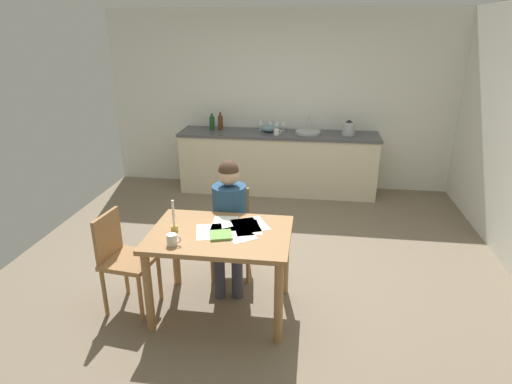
{
  "coord_description": "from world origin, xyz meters",
  "views": [
    {
      "loc": [
        0.51,
        -3.83,
        2.31
      ],
      "look_at": [
        -0.01,
        -0.07,
        0.85
      ],
      "focal_mm": 29.84,
      "sensor_mm": 36.0,
      "label": 1
    }
  ],
  "objects_px": {
    "chair_at_table": "(231,229)",
    "wine_glass_back_left": "(270,123)",
    "chair_side_empty": "(123,257)",
    "candlestick": "(174,223)",
    "wine_glass_near_sink": "(283,123)",
    "bottle_vinegar": "(220,122)",
    "stovetop_kettle": "(349,128)",
    "book_magazine": "(221,235)",
    "dining_table": "(221,245)",
    "wine_glass_by_kettle": "(277,123)",
    "person_seated": "(229,215)",
    "coffee_mug": "(172,240)",
    "mixing_bowl": "(269,128)",
    "sink_unit": "(308,132)",
    "bottle_oil": "(212,123)",
    "teacup_on_counter": "(277,132)",
    "wine_glass_back_right": "(261,123)"
  },
  "relations": [
    {
      "from": "person_seated",
      "to": "wine_glass_back_left",
      "type": "bearing_deg",
      "value": 87.94
    },
    {
      "from": "chair_at_table",
      "to": "dining_table",
      "type": "bearing_deg",
      "value": -86.18
    },
    {
      "from": "bottle_oil",
      "to": "wine_glass_near_sink",
      "type": "xyz_separation_m",
      "value": [
        1.06,
        0.09,
        0.01
      ]
    },
    {
      "from": "chair_at_table",
      "to": "coffee_mug",
      "type": "distance_m",
      "value": 1.0
    },
    {
      "from": "dining_table",
      "to": "chair_at_table",
      "type": "height_order",
      "value": "chair_at_table"
    },
    {
      "from": "bottle_vinegar",
      "to": "wine_glass_by_kettle",
      "type": "relative_size",
      "value": 1.67
    },
    {
      "from": "wine_glass_by_kettle",
      "to": "teacup_on_counter",
      "type": "bearing_deg",
      "value": -84.38
    },
    {
      "from": "bottle_vinegar",
      "to": "stovetop_kettle",
      "type": "bearing_deg",
      "value": -2.55
    },
    {
      "from": "wine_glass_by_kettle",
      "to": "chair_side_empty",
      "type": "bearing_deg",
      "value": -107.34
    },
    {
      "from": "bottle_vinegar",
      "to": "wine_glass_back_right",
      "type": "distance_m",
      "value": 0.6
    },
    {
      "from": "person_seated",
      "to": "coffee_mug",
      "type": "xyz_separation_m",
      "value": [
        -0.29,
        -0.76,
        0.12
      ]
    },
    {
      "from": "book_magazine",
      "to": "stovetop_kettle",
      "type": "bearing_deg",
      "value": 52.09
    },
    {
      "from": "dining_table",
      "to": "bottle_vinegar",
      "type": "height_order",
      "value": "bottle_vinegar"
    },
    {
      "from": "person_seated",
      "to": "bottle_vinegar",
      "type": "xyz_separation_m",
      "value": [
        -0.64,
        2.59,
        0.33
      ]
    },
    {
      "from": "stovetop_kettle",
      "to": "dining_table",
      "type": "bearing_deg",
      "value": -111.85
    },
    {
      "from": "book_magazine",
      "to": "teacup_on_counter",
      "type": "bearing_deg",
      "value": 69.7
    },
    {
      "from": "sink_unit",
      "to": "bottle_oil",
      "type": "height_order",
      "value": "bottle_oil"
    },
    {
      "from": "chair_at_table",
      "to": "candlestick",
      "type": "bearing_deg",
      "value": -116.11
    },
    {
      "from": "chair_at_table",
      "to": "chair_side_empty",
      "type": "bearing_deg",
      "value": -138.19
    },
    {
      "from": "coffee_mug",
      "to": "bottle_oil",
      "type": "distance_m",
      "value": 3.37
    },
    {
      "from": "chair_at_table",
      "to": "bottle_vinegar",
      "type": "relative_size",
      "value": 3.31
    },
    {
      "from": "person_seated",
      "to": "wine_glass_back_left",
      "type": "height_order",
      "value": "person_seated"
    },
    {
      "from": "chair_side_empty",
      "to": "wine_glass_by_kettle",
      "type": "relative_size",
      "value": 5.69
    },
    {
      "from": "dining_table",
      "to": "bottle_oil",
      "type": "height_order",
      "value": "bottle_oil"
    },
    {
      "from": "coffee_mug",
      "to": "dining_table",
      "type": "bearing_deg",
      "value": 39.74
    },
    {
      "from": "stovetop_kettle",
      "to": "bottle_vinegar",
      "type": "bearing_deg",
      "value": 177.45
    },
    {
      "from": "bottle_vinegar",
      "to": "teacup_on_counter",
      "type": "relative_size",
      "value": 2.29
    },
    {
      "from": "person_seated",
      "to": "sink_unit",
      "type": "height_order",
      "value": "person_seated"
    },
    {
      "from": "wine_glass_near_sink",
      "to": "coffee_mug",
      "type": "bearing_deg",
      "value": -99.64
    },
    {
      "from": "bottle_vinegar",
      "to": "wine_glass_near_sink",
      "type": "xyz_separation_m",
      "value": [
        0.93,
        0.07,
        -0.0
      ]
    },
    {
      "from": "chair_side_empty",
      "to": "wine_glass_back_left",
      "type": "xyz_separation_m",
      "value": [
        0.91,
        3.22,
        0.52
      ]
    },
    {
      "from": "candlestick",
      "to": "wine_glass_near_sink",
      "type": "distance_m",
      "value": 3.26
    },
    {
      "from": "dining_table",
      "to": "coffee_mug",
      "type": "height_order",
      "value": "coffee_mug"
    },
    {
      "from": "bottle_oil",
      "to": "teacup_on_counter",
      "type": "xyz_separation_m",
      "value": [
        0.99,
        -0.21,
        -0.06
      ]
    },
    {
      "from": "wine_glass_near_sink",
      "to": "wine_glass_back_right",
      "type": "xyz_separation_m",
      "value": [
        -0.34,
        0.0,
        0.0
      ]
    },
    {
      "from": "person_seated",
      "to": "stovetop_kettle",
      "type": "bearing_deg",
      "value": 63.86
    },
    {
      "from": "bottle_oil",
      "to": "mixing_bowl",
      "type": "height_order",
      "value": "bottle_oil"
    },
    {
      "from": "book_magazine",
      "to": "mixing_bowl",
      "type": "xyz_separation_m",
      "value": [
        0.04,
        3.12,
        0.19
      ]
    },
    {
      "from": "person_seated",
      "to": "chair_side_empty",
      "type": "distance_m",
      "value": 1.01
    },
    {
      "from": "book_magazine",
      "to": "dining_table",
      "type": "bearing_deg",
      "value": 90.79
    },
    {
      "from": "chair_side_empty",
      "to": "wine_glass_back_left",
      "type": "bearing_deg",
      "value": 74.25
    },
    {
      "from": "book_magazine",
      "to": "wine_glass_near_sink",
      "type": "distance_m",
      "value": 3.25
    },
    {
      "from": "person_seated",
      "to": "chair_side_empty",
      "type": "bearing_deg",
      "value": -145.25
    },
    {
      "from": "chair_at_table",
      "to": "wine_glass_back_left",
      "type": "distance_m",
      "value": 2.57
    },
    {
      "from": "book_magazine",
      "to": "mixing_bowl",
      "type": "height_order",
      "value": "mixing_bowl"
    },
    {
      "from": "candlestick",
      "to": "wine_glass_back_right",
      "type": "height_order",
      "value": "wine_glass_back_right"
    },
    {
      "from": "stovetop_kettle",
      "to": "wine_glass_back_right",
      "type": "height_order",
      "value": "stovetop_kettle"
    },
    {
      "from": "book_magazine",
      "to": "person_seated",
      "type": "bearing_deg",
      "value": 77.9
    },
    {
      "from": "candlestick",
      "to": "stovetop_kettle",
      "type": "xyz_separation_m",
      "value": [
        1.58,
        3.04,
        0.17
      ]
    },
    {
      "from": "dining_table",
      "to": "person_seated",
      "type": "distance_m",
      "value": 0.5
    }
  ]
}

